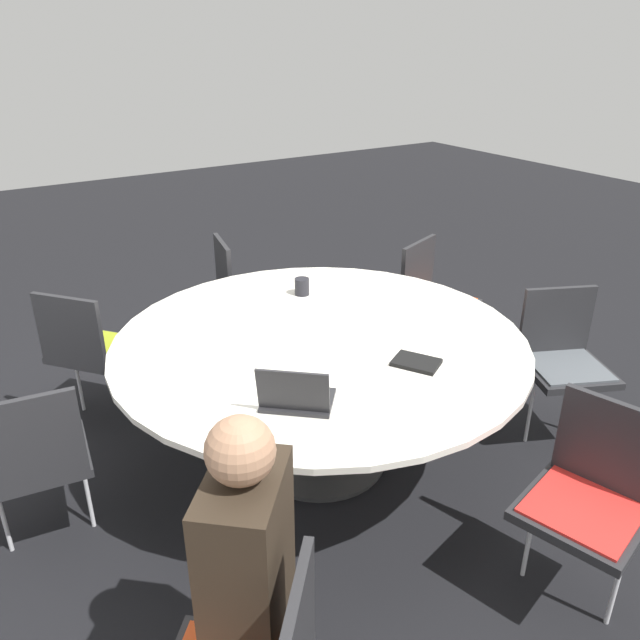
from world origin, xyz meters
TOP-DOWN VIEW (x-y plane):
  - ground_plane at (0.00, 0.00)m, footprint 16.00×16.00m
  - conference_table at (0.00, 0.00)m, footprint 2.09×2.09m
  - chair_1 at (-1.32, -0.42)m, footprint 0.53×0.52m
  - chair_2 at (-0.51, -1.29)m, footprint 0.56×0.57m
  - chair_3 at (0.55, -1.28)m, footprint 0.55×0.56m
  - chair_4 at (1.37, -0.22)m, footprint 0.52×0.50m
  - chair_5 at (1.03, 0.93)m, footprint 0.61×0.60m
  - chair_6 at (0.10, 1.39)m, footprint 0.47×0.49m
  - person_0 at (-1.08, 0.97)m, footprint 0.42×0.40m
  - laptop at (-0.49, 0.43)m, footprint 0.37×0.38m
  - spiral_notebook at (-0.47, -0.23)m, footprint 0.26×0.23m
  - coffee_cup at (0.54, -0.22)m, footprint 0.09×0.09m

SIDE VIEW (x-z plane):
  - ground_plane at x=0.00m, z-range 0.00..0.00m
  - chair_1 at x=-1.32m, z-range 0.09..0.96m
  - chair_2 at x=-0.51m, z-range 0.09..0.96m
  - chair_3 at x=0.55m, z-range 0.09..0.96m
  - chair_4 at x=1.37m, z-range 0.09..0.96m
  - chair_5 at x=1.03m, z-range 0.09..0.96m
  - chair_6 at x=0.10m, z-range 0.09..0.96m
  - conference_table at x=0.00m, z-range 0.26..1.01m
  - person_0 at x=-1.08m, z-range 0.11..1.33m
  - spiral_notebook at x=-0.47m, z-range 0.75..0.77m
  - coffee_cup at x=0.54m, z-range 0.75..0.85m
  - laptop at x=-0.49m, z-range 0.70..0.91m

